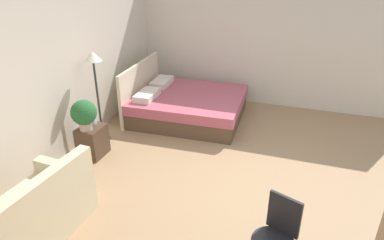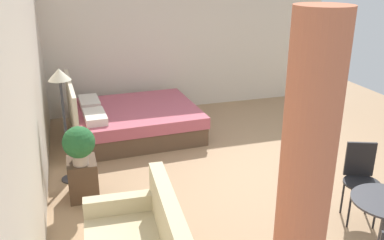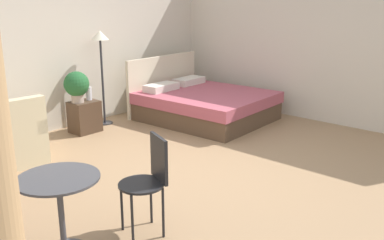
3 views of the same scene
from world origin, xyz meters
The scene contains 10 objects.
ground_plane centered at (0.00, 0.00, -0.01)m, with size 9.32×8.74×0.02m, color #9E7A56.
wall_back centered at (0.00, 2.87, 1.38)m, with size 9.32×0.12×2.76m, color beige.
wall_right centered at (3.16, 0.00, 1.38)m, with size 0.12×5.74×2.76m, color beige.
bed centered at (1.88, 1.45, 0.27)m, with size 1.88×2.15×1.03m.
couch centered at (-1.74, 1.97, 0.29)m, with size 1.50×0.90×0.89m.
nightstand centered at (0.05, 2.36, 0.25)m, with size 0.43×0.36×0.50m.
potted_plant centered at (-0.05, 2.37, 0.77)m, with size 0.39×0.39×0.49m.
vase centered at (0.17, 2.38, 0.60)m, with size 0.09×0.09×0.21m.
floor_lamp centered at (0.54, 2.51, 1.26)m, with size 0.28×0.28×1.56m.
cafe_chair_near_window centered at (-1.35, -0.64, 0.55)m, with size 0.53×0.53×0.90m.
Camera 1 is at (-3.90, -0.66, 2.87)m, focal length 31.69 mm.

